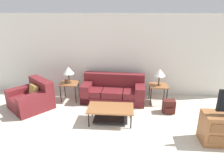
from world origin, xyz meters
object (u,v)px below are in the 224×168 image
at_px(armchair, 32,98).
at_px(side_table_left, 69,85).
at_px(side_table_right, 158,87).
at_px(couch, 113,92).
at_px(table_lamp_right, 160,73).
at_px(coffee_table, 111,111).
at_px(backpack, 169,106).
at_px(table_lamp_left, 68,71).

relative_size(armchair, side_table_left, 2.56).
bearing_deg(side_table_right, couch, 178.07).
xyz_separation_m(couch, table_lamp_right, (1.36, -0.05, 0.66)).
distance_m(coffee_table, backpack, 1.69).
relative_size(coffee_table, side_table_left, 2.01).
distance_m(armchair, table_lamp_left, 1.32).
relative_size(armchair, table_lamp_right, 2.85).
xyz_separation_m(coffee_table, backpack, (1.57, 0.61, -0.12)).
bearing_deg(table_lamp_right, couch, 178.07).
height_order(coffee_table, table_lamp_left, table_lamp_left).
relative_size(side_table_left, table_lamp_right, 1.12).
bearing_deg(table_lamp_left, table_lamp_right, 0.00).
xyz_separation_m(coffee_table, table_lamp_left, (-1.39, 1.25, 0.66)).
bearing_deg(side_table_left, table_lamp_left, 101.31).
xyz_separation_m(table_lamp_left, table_lamp_right, (2.73, 0.00, 0.00)).
bearing_deg(coffee_table, couch, 90.80).
distance_m(armchair, table_lamp_right, 3.80).
bearing_deg(table_lamp_right, coffee_table, -137.17).
distance_m(side_table_left, table_lamp_left, 0.45).
height_order(armchair, coffee_table, armchair).
bearing_deg(side_table_left, side_table_right, 0.00).
xyz_separation_m(coffee_table, table_lamp_right, (1.35, 1.25, 0.66)).
height_order(side_table_left, table_lamp_left, table_lamp_left).
bearing_deg(side_table_right, table_lamp_left, 180.00).
bearing_deg(coffee_table, table_lamp_right, 42.83).
bearing_deg(side_table_right, side_table_left, 180.00).
xyz_separation_m(couch, backpack, (1.58, -0.68, -0.11)).
height_order(couch, backpack, couch).
bearing_deg(side_table_left, couch, 1.93).
distance_m(side_table_right, backpack, 0.75).
bearing_deg(table_lamp_right, side_table_left, -180.00).
relative_size(armchair, table_lamp_left, 2.85).
xyz_separation_m(couch, side_table_right, (1.36, -0.05, 0.21)).
xyz_separation_m(armchair, side_table_right, (3.68, 0.62, 0.23)).
bearing_deg(backpack, armchair, 179.79).
bearing_deg(side_table_left, table_lamp_right, 0.00).
bearing_deg(armchair, table_lamp_left, 33.10).
bearing_deg(couch, backpack, -23.22).
height_order(coffee_table, backpack, coffee_table).
distance_m(coffee_table, table_lamp_left, 1.98).
height_order(couch, coffee_table, couch).
height_order(armchair, table_lamp_right, table_lamp_right).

